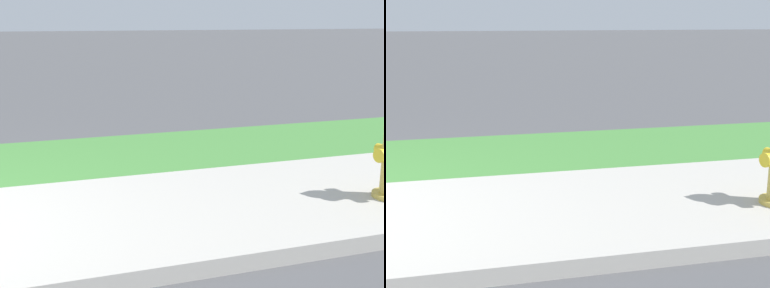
{
  "view_description": "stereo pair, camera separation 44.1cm",
  "coord_description": "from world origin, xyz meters",
  "views": [
    {
      "loc": [
        1.38,
        -3.98,
        1.54
      ],
      "look_at": [
        2.92,
        0.58,
        0.4
      ],
      "focal_mm": 50.0,
      "sensor_mm": 36.0,
      "label": 1
    },
    {
      "loc": [
        1.81,
        -4.1,
        1.54
      ],
      "look_at": [
        2.92,
        0.58,
        0.4
      ],
      "focal_mm": 50.0,
      "sensor_mm": 36.0,
      "label": 2
    }
  ],
  "objects": []
}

